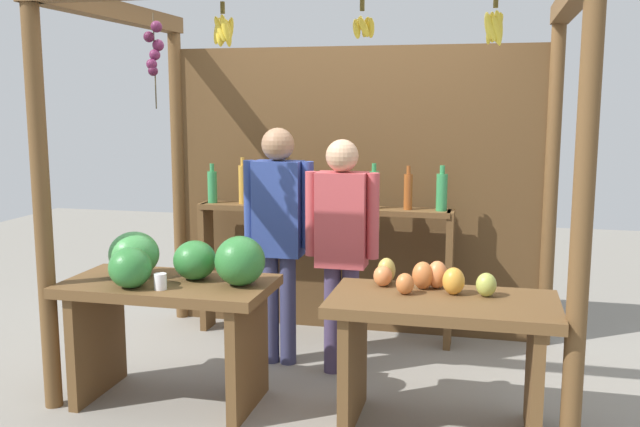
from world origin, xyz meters
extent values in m
plane|color=gray|center=(0.00, 0.00, 0.00)|extent=(12.00, 12.00, 0.00)
cylinder|color=brown|center=(-1.44, -0.90, 1.21)|extent=(0.10, 0.10, 2.42)
cylinder|color=brown|center=(1.44, -0.90, 1.21)|extent=(0.10, 0.10, 2.42)
cylinder|color=brown|center=(-1.44, 0.90, 1.21)|extent=(0.10, 0.10, 2.42)
cylinder|color=brown|center=(1.44, 0.90, 1.21)|extent=(0.10, 0.10, 2.42)
cube|color=brown|center=(-1.44, 0.00, 2.36)|extent=(0.12, 1.90, 0.12)
cube|color=#52381E|center=(0.00, 0.92, 1.09)|extent=(2.87, 0.04, 2.17)
cylinder|color=brown|center=(-0.36, -0.83, 2.25)|extent=(0.02, 0.02, 0.06)
ellipsoid|color=gold|center=(-0.33, -0.83, 2.12)|extent=(0.04, 0.08, 0.15)
ellipsoid|color=gold|center=(-0.33, -0.80, 2.13)|extent=(0.08, 0.07, 0.15)
ellipsoid|color=gold|center=(-0.37, -0.80, 2.12)|extent=(0.07, 0.05, 0.15)
ellipsoid|color=gold|center=(-0.40, -0.81, 2.13)|extent=(0.05, 0.06, 0.15)
ellipsoid|color=gold|center=(-0.38, -0.84, 2.12)|extent=(0.05, 0.06, 0.15)
ellipsoid|color=gold|center=(-0.37, -0.86, 2.14)|extent=(0.09, 0.05, 0.15)
ellipsoid|color=gold|center=(-0.33, -0.87, 2.14)|extent=(0.06, 0.06, 0.15)
cylinder|color=brown|center=(0.36, -0.78, 2.25)|extent=(0.02, 0.02, 0.06)
ellipsoid|color=gold|center=(0.40, -0.77, 2.13)|extent=(0.04, 0.07, 0.11)
ellipsoid|color=gold|center=(0.37, -0.74, 2.14)|extent=(0.06, 0.05, 0.11)
ellipsoid|color=gold|center=(0.34, -0.76, 2.15)|extent=(0.06, 0.06, 0.11)
ellipsoid|color=gold|center=(0.34, -0.80, 2.13)|extent=(0.06, 0.06, 0.11)
ellipsoid|color=gold|center=(0.38, -0.81, 2.13)|extent=(0.07, 0.05, 0.11)
cylinder|color=brown|center=(1.01, -0.74, 2.25)|extent=(0.02, 0.02, 0.06)
ellipsoid|color=yellow|center=(1.03, -0.75, 2.11)|extent=(0.04, 0.08, 0.15)
ellipsoid|color=yellow|center=(1.02, -0.73, 2.12)|extent=(0.05, 0.06, 0.15)
ellipsoid|color=yellow|center=(1.02, -0.70, 2.12)|extent=(0.08, 0.05, 0.15)
ellipsoid|color=yellow|center=(0.99, -0.71, 2.12)|extent=(0.06, 0.05, 0.15)
ellipsoid|color=yellow|center=(0.99, -0.73, 2.13)|extent=(0.05, 0.06, 0.15)
ellipsoid|color=yellow|center=(0.98, -0.76, 2.13)|extent=(0.06, 0.09, 0.15)
ellipsoid|color=yellow|center=(0.99, -0.77, 2.12)|extent=(0.08, 0.06, 0.15)
ellipsoid|color=yellow|center=(1.02, -0.77, 2.11)|extent=(0.07, 0.05, 0.15)
ellipsoid|color=yellow|center=(1.02, -0.76, 2.13)|extent=(0.06, 0.07, 0.15)
cylinder|color=#4C422D|center=(-0.92, -0.48, 2.00)|extent=(0.01, 0.01, 0.55)
sphere|color=#511938|center=(-0.90, -0.50, 2.20)|extent=(0.07, 0.07, 0.07)
sphere|color=#47142D|center=(-0.95, -0.49, 2.14)|extent=(0.06, 0.06, 0.06)
sphere|color=#601E42|center=(-0.91, -0.46, 2.09)|extent=(0.07, 0.07, 0.07)
sphere|color=#601E42|center=(-0.92, -0.47, 2.04)|extent=(0.06, 0.06, 0.06)
sphere|color=#601E42|center=(-0.93, -0.50, 1.98)|extent=(0.06, 0.06, 0.06)
sphere|color=#47142D|center=(-0.92, -0.50, 1.94)|extent=(0.06, 0.06, 0.06)
cube|color=brown|center=(-0.79, -0.68, 0.71)|extent=(1.21, 0.64, 0.06)
cube|color=brown|center=(-1.27, -0.68, 0.34)|extent=(0.06, 0.58, 0.68)
cube|color=brown|center=(-0.31, -0.68, 0.34)|extent=(0.06, 0.58, 0.68)
ellipsoid|color=#2D7533|center=(-0.93, -0.86, 0.85)|extent=(0.32, 0.32, 0.23)
ellipsoid|color=#2D7533|center=(-0.65, -0.60, 0.85)|extent=(0.35, 0.35, 0.23)
ellipsoid|color=#429347|center=(-1.04, -0.61, 0.87)|extent=(0.41, 0.41, 0.27)
ellipsoid|color=#2D7533|center=(-0.35, -0.66, 0.88)|extent=(0.40, 0.40, 0.28)
cylinder|color=white|center=(-0.75, -0.86, 0.78)|extent=(0.07, 0.07, 0.09)
cube|color=brown|center=(0.79, -0.68, 0.71)|extent=(1.21, 0.64, 0.06)
cube|color=brown|center=(0.31, -0.68, 0.34)|extent=(0.06, 0.58, 0.68)
cube|color=brown|center=(1.27, -0.68, 0.34)|extent=(0.06, 0.58, 0.68)
ellipsoid|color=#CC7038|center=(0.58, -0.64, 0.79)|extent=(0.14, 0.14, 0.12)
ellipsoid|color=#B79E47|center=(0.45, -0.42, 0.81)|extent=(0.15, 0.15, 0.15)
ellipsoid|color=#E07F47|center=(0.44, -0.50, 0.80)|extent=(0.15, 0.15, 0.12)
ellipsoid|color=#A8B24C|center=(1.01, -0.58, 0.80)|extent=(0.13, 0.13, 0.13)
ellipsoid|color=#CC7038|center=(0.67, -0.50, 0.81)|extent=(0.15, 0.15, 0.15)
ellipsoid|color=#E07F47|center=(0.74, -0.47, 0.81)|extent=(0.15, 0.15, 0.16)
ellipsoid|color=gold|center=(0.84, -0.58, 0.81)|extent=(0.17, 0.17, 0.15)
cube|color=brown|center=(-1.12, 0.68, 0.50)|extent=(0.05, 0.20, 1.00)
cube|color=brown|center=(0.75, 0.68, 0.50)|extent=(0.05, 0.20, 1.00)
cube|color=brown|center=(-0.18, 0.68, 0.98)|extent=(1.87, 0.22, 0.04)
cylinder|color=#338C4C|center=(-1.05, 0.68, 1.12)|extent=(0.07, 0.07, 0.24)
cylinder|color=#338C4C|center=(-1.05, 0.68, 1.27)|extent=(0.03, 0.03, 0.06)
cylinder|color=gold|center=(-0.81, 0.68, 1.15)|extent=(0.06, 0.06, 0.29)
cylinder|color=gold|center=(-0.81, 0.68, 1.32)|extent=(0.03, 0.03, 0.06)
cylinder|color=#D8B266|center=(-0.55, 0.68, 1.13)|extent=(0.08, 0.08, 0.25)
cylinder|color=#D8B266|center=(-0.55, 0.68, 1.28)|extent=(0.03, 0.03, 0.06)
cylinder|color=silver|center=(-0.30, 0.68, 1.12)|extent=(0.06, 0.06, 0.25)
cylinder|color=silver|center=(-0.30, 0.68, 1.28)|extent=(0.03, 0.03, 0.06)
cylinder|color=gold|center=(-0.06, 0.68, 1.13)|extent=(0.06, 0.06, 0.26)
cylinder|color=gold|center=(-0.06, 0.68, 1.29)|extent=(0.03, 0.03, 0.06)
cylinder|color=#338C4C|center=(0.20, 0.68, 1.13)|extent=(0.07, 0.07, 0.27)
cylinder|color=#338C4C|center=(0.20, 0.68, 1.30)|extent=(0.03, 0.03, 0.06)
cylinder|color=#994C1E|center=(0.44, 0.68, 1.13)|extent=(0.06, 0.06, 0.26)
cylinder|color=#994C1E|center=(0.44, 0.68, 1.29)|extent=(0.03, 0.03, 0.06)
cylinder|color=#338C4C|center=(0.68, 0.68, 1.13)|extent=(0.08, 0.08, 0.26)
cylinder|color=#338C4C|center=(0.68, 0.68, 1.29)|extent=(0.04, 0.04, 0.06)
cylinder|color=#36375B|center=(-0.41, 0.08, 0.38)|extent=(0.11, 0.11, 0.75)
cylinder|color=#36375B|center=(-0.29, 0.08, 0.38)|extent=(0.11, 0.11, 0.75)
cube|color=#2D428C|center=(-0.35, 0.08, 1.07)|extent=(0.32, 0.19, 0.63)
cylinder|color=#2D428C|center=(-0.55, 0.08, 1.10)|extent=(0.08, 0.08, 0.57)
cylinder|color=#2D428C|center=(-0.15, 0.08, 1.10)|extent=(0.08, 0.08, 0.57)
sphere|color=#997051|center=(-0.35, 0.08, 1.49)|extent=(0.22, 0.22, 0.22)
cylinder|color=#483A5D|center=(0.04, 0.00, 0.36)|extent=(0.11, 0.11, 0.72)
cylinder|color=#483A5D|center=(0.16, 0.00, 0.36)|extent=(0.11, 0.11, 0.72)
cube|color=#BF474C|center=(0.10, 0.00, 1.02)|extent=(0.32, 0.19, 0.61)
cylinder|color=#BF474C|center=(-0.10, 0.00, 1.05)|extent=(0.08, 0.08, 0.55)
cylinder|color=#BF474C|center=(0.30, 0.00, 1.05)|extent=(0.08, 0.08, 0.55)
sphere|color=tan|center=(0.10, 0.00, 1.43)|extent=(0.21, 0.21, 0.21)
camera|label=1|loc=(1.01, -4.37, 1.77)|focal=39.86mm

